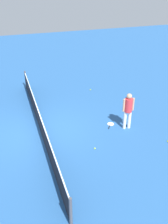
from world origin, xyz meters
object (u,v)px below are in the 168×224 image
player_near_side (128,108)px  tennis_ball_midcourt (95,148)px  tennis_ball_by_net (90,90)px  tennis_ball_near_player (168,141)px  tennis_racket_near_player (111,124)px

player_near_side → tennis_ball_midcourt: size_ratio=25.76×
tennis_ball_by_net → tennis_ball_midcourt: same height
tennis_ball_near_player → tennis_ball_midcourt: (0.49, 3.05, 0.00)m
tennis_racket_near_player → tennis_ball_near_player: size_ratio=8.59×
tennis_ball_by_net → tennis_racket_near_player: bearing=174.3°
tennis_racket_near_player → tennis_ball_midcourt: size_ratio=8.59×
tennis_racket_near_player → tennis_ball_by_net: tennis_ball_by_net is taller
tennis_ball_midcourt → player_near_side: bearing=-61.7°
player_near_side → tennis_ball_by_net: bearing=2.2°
tennis_ball_near_player → tennis_ball_by_net: 6.07m
tennis_ball_near_player → tennis_ball_midcourt: 3.09m
tennis_ball_near_player → tennis_ball_by_net: bearing=12.7°
tennis_ball_near_player → tennis_ball_midcourt: same height
tennis_ball_midcourt → tennis_ball_near_player: bearing=-99.2°
tennis_racket_near_player → tennis_ball_midcourt: (-1.51, 1.33, 0.02)m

